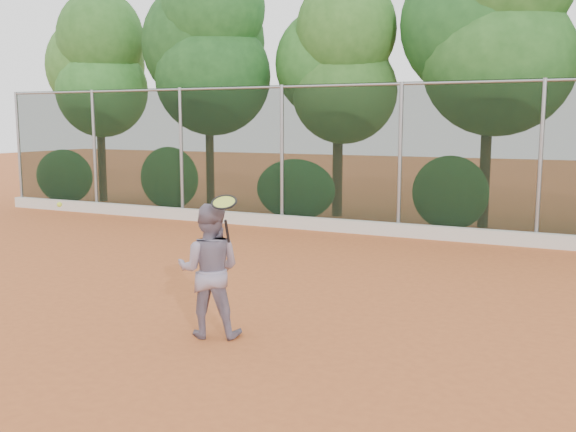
% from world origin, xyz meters
% --- Properties ---
extents(ground, '(80.00, 80.00, 0.00)m').
position_xyz_m(ground, '(0.00, 0.00, 0.00)').
color(ground, '#B75B2B').
rests_on(ground, ground).
extents(concrete_curb, '(24.00, 0.20, 0.30)m').
position_xyz_m(concrete_curb, '(0.00, 6.82, 0.15)').
color(concrete_curb, beige).
rests_on(concrete_curb, ground).
extents(tennis_player, '(0.96, 0.85, 1.64)m').
position_xyz_m(tennis_player, '(-0.17, -0.88, 0.82)').
color(tennis_player, gray).
rests_on(tennis_player, ground).
extents(chainlink_fence, '(24.09, 0.09, 3.50)m').
position_xyz_m(chainlink_fence, '(-0.00, 7.00, 1.86)').
color(chainlink_fence, black).
rests_on(chainlink_fence, ground).
extents(foliage_backdrop, '(23.70, 3.63, 7.55)m').
position_xyz_m(foliage_backdrop, '(-0.55, 8.98, 4.40)').
color(foliage_backdrop, '#422919').
rests_on(foliage_backdrop, ground).
extents(tennis_racket, '(0.37, 0.36, 0.57)m').
position_xyz_m(tennis_racket, '(0.15, -1.05, 1.66)').
color(tennis_racket, black).
rests_on(tennis_racket, ground).
extents(tennis_ball_in_flight, '(0.07, 0.07, 0.07)m').
position_xyz_m(tennis_ball_in_flight, '(-2.17, -1.27, 1.57)').
color(tennis_ball_in_flight, '#C9EE36').
rests_on(tennis_ball_in_flight, ground).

